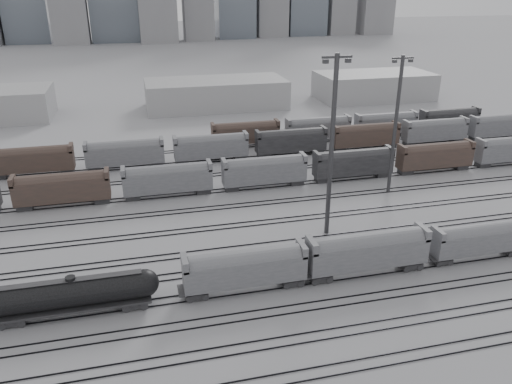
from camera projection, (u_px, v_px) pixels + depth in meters
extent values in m
plane|color=#A4A4A9|center=(268.00, 292.00, 59.22)|extent=(900.00, 900.00, 0.00)
cube|color=black|center=(309.00, 380.00, 46.03)|extent=(220.00, 0.07, 0.16)
cube|color=black|center=(304.00, 369.00, 47.31)|extent=(220.00, 0.07, 0.16)
cube|color=black|center=(293.00, 345.00, 50.50)|extent=(220.00, 0.07, 0.16)
cube|color=black|center=(288.00, 336.00, 51.78)|extent=(220.00, 0.07, 0.16)
cube|color=black|center=(279.00, 315.00, 54.97)|extent=(220.00, 0.07, 0.16)
cube|color=black|center=(275.00, 308.00, 56.26)|extent=(220.00, 0.07, 0.16)
cube|color=black|center=(267.00, 290.00, 59.44)|extent=(220.00, 0.07, 0.16)
cube|color=black|center=(264.00, 284.00, 60.73)|extent=(220.00, 0.07, 0.16)
cube|color=black|center=(257.00, 269.00, 63.92)|extent=(220.00, 0.07, 0.16)
cube|color=black|center=(254.00, 263.00, 65.20)|extent=(220.00, 0.07, 0.16)
cube|color=black|center=(248.00, 250.00, 68.39)|extent=(220.00, 0.07, 0.16)
cube|color=black|center=(246.00, 245.00, 69.67)|extent=(220.00, 0.07, 0.16)
cube|color=black|center=(238.00, 227.00, 74.65)|extent=(220.00, 0.07, 0.16)
cube|color=black|center=(236.00, 223.00, 75.93)|extent=(220.00, 0.07, 0.16)
cube|color=black|center=(229.00, 208.00, 80.91)|extent=(220.00, 0.07, 0.16)
cube|color=black|center=(227.00, 205.00, 82.19)|extent=(220.00, 0.07, 0.16)
cube|color=black|center=(221.00, 192.00, 87.17)|extent=(220.00, 0.07, 0.16)
cube|color=black|center=(220.00, 189.00, 88.45)|extent=(220.00, 0.07, 0.16)
cube|color=black|center=(214.00, 176.00, 94.32)|extent=(220.00, 0.07, 0.16)
cube|color=black|center=(212.00, 173.00, 95.61)|extent=(220.00, 0.07, 0.16)
cube|color=black|center=(207.00, 162.00, 101.48)|extent=(220.00, 0.07, 0.16)
cube|color=black|center=(206.00, 160.00, 102.76)|extent=(220.00, 0.07, 0.16)
cube|color=black|center=(202.00, 150.00, 108.63)|extent=(220.00, 0.07, 0.16)
cube|color=black|center=(201.00, 148.00, 109.92)|extent=(220.00, 0.07, 0.16)
cube|color=black|center=(13.00, 318.00, 53.67)|extent=(2.78, 2.25, 0.75)
cube|color=black|center=(135.00, 301.00, 56.50)|extent=(2.78, 2.25, 0.75)
cube|color=black|center=(75.00, 305.00, 54.88)|extent=(16.57, 2.89, 0.27)
cylinder|color=black|center=(73.00, 292.00, 54.21)|extent=(15.50, 3.10, 3.10)
sphere|color=black|center=(145.00, 283.00, 55.92)|extent=(3.10, 3.10, 3.10)
cylinder|color=black|center=(70.00, 279.00, 53.54)|extent=(1.07, 1.07, 0.53)
cube|color=black|center=(70.00, 280.00, 53.59)|extent=(14.97, 0.96, 0.06)
cube|color=black|center=(197.00, 293.00, 58.07)|extent=(2.52, 2.03, 0.68)
cube|color=black|center=(292.00, 280.00, 60.64)|extent=(2.52, 2.03, 0.68)
cube|color=slate|center=(245.00, 270.00, 58.47)|extent=(14.51, 2.90, 3.10)
cylinder|color=slate|center=(245.00, 261.00, 58.02)|extent=(13.16, 2.81, 2.81)
cube|color=slate|center=(185.00, 263.00, 56.18)|extent=(0.68, 2.90, 1.35)
cube|color=slate|center=(302.00, 249.00, 59.25)|extent=(0.68, 2.90, 1.35)
cone|color=black|center=(245.00, 284.00, 59.20)|extent=(2.32, 2.32, 0.87)
cube|color=black|center=(320.00, 276.00, 61.42)|extent=(2.66, 2.15, 0.72)
cube|color=black|center=(410.00, 263.00, 64.13)|extent=(2.66, 2.15, 0.72)
cube|color=slate|center=(367.00, 253.00, 61.84)|extent=(15.37, 3.07, 3.28)
cylinder|color=slate|center=(368.00, 244.00, 61.36)|extent=(13.94, 2.97, 2.97)
cube|color=slate|center=(312.00, 245.00, 59.41)|extent=(0.72, 3.07, 1.43)
cube|color=slate|center=(423.00, 232.00, 62.67)|extent=(0.72, 3.07, 1.43)
cone|color=black|center=(366.00, 267.00, 62.62)|extent=(2.46, 2.46, 0.92)
cube|color=black|center=(441.00, 260.00, 65.17)|extent=(2.33, 1.88, 0.63)
cube|color=black|center=(512.00, 250.00, 67.55)|extent=(2.33, 1.88, 0.63)
cube|color=slate|center=(480.00, 241.00, 65.54)|extent=(13.45, 2.69, 2.87)
cylinder|color=slate|center=(481.00, 233.00, 65.12)|extent=(12.20, 2.60, 2.60)
cube|color=slate|center=(438.00, 234.00, 63.42)|extent=(0.63, 2.69, 1.26)
cone|color=black|center=(477.00, 252.00, 66.22)|extent=(2.15, 2.15, 0.81)
cylinder|color=#38383A|center=(331.00, 149.00, 68.24)|extent=(0.66, 0.66, 25.69)
cube|color=#38383A|center=(337.00, 57.00, 63.44)|extent=(4.11, 0.31, 0.31)
cube|color=#38383A|center=(326.00, 61.00, 63.30)|extent=(0.72, 0.51, 0.51)
cube|color=#38383A|center=(348.00, 61.00, 63.98)|extent=(0.72, 0.51, 0.51)
cylinder|color=#38383A|center=(395.00, 127.00, 82.85)|extent=(0.60, 0.60, 23.40)
cube|color=#38383A|center=(403.00, 58.00, 78.48)|extent=(3.74, 0.28, 0.28)
cube|color=#38383A|center=(395.00, 61.00, 78.35)|extent=(0.66, 0.47, 0.47)
cube|color=#38383A|center=(411.00, 61.00, 78.97)|extent=(0.66, 0.47, 0.47)
cube|color=#4A362E|center=(62.00, 190.00, 81.01)|extent=(15.00, 3.00, 5.60)
cube|color=slate|center=(168.00, 181.00, 84.77)|extent=(15.00, 3.00, 5.60)
cube|color=slate|center=(264.00, 172.00, 88.52)|extent=(15.00, 3.00, 5.60)
cube|color=black|center=(353.00, 164.00, 92.27)|extent=(15.00, 3.00, 5.60)
cube|color=#4A362E|center=(435.00, 157.00, 96.02)|extent=(15.00, 3.00, 5.60)
cube|color=slate|center=(510.00, 151.00, 99.78)|extent=(15.00, 3.00, 5.60)
cube|color=#4A362E|center=(32.00, 162.00, 93.78)|extent=(15.00, 3.00, 5.60)
cube|color=slate|center=(125.00, 155.00, 97.53)|extent=(15.00, 3.00, 5.60)
cube|color=slate|center=(211.00, 148.00, 101.28)|extent=(15.00, 3.00, 5.60)
cube|color=black|center=(291.00, 142.00, 105.04)|extent=(15.00, 3.00, 5.60)
cube|color=#4A362E|center=(365.00, 137.00, 108.79)|extent=(15.00, 3.00, 5.60)
cube|color=slate|center=(435.00, 132.00, 112.54)|extent=(15.00, 3.00, 5.60)
cube|color=slate|center=(499.00, 127.00, 116.29)|extent=(15.00, 3.00, 5.60)
cube|color=#4A362E|center=(246.00, 134.00, 110.42)|extent=(15.00, 3.00, 5.60)
cube|color=slate|center=(318.00, 129.00, 114.18)|extent=(15.00, 3.00, 5.60)
cube|color=slate|center=(386.00, 125.00, 117.93)|extent=(15.00, 3.00, 5.60)
cube|color=black|center=(449.00, 120.00, 121.68)|extent=(15.00, 3.00, 5.60)
cube|color=#99999C|center=(216.00, 94.00, 144.84)|extent=(40.00, 18.00, 8.00)
cube|color=#99999C|center=(374.00, 86.00, 155.88)|extent=(35.00, 18.00, 8.00)
cube|color=gray|center=(68.00, 0.00, 290.37)|extent=(20.00, 16.00, 48.00)
cube|color=gray|center=(197.00, 8.00, 308.87)|extent=(18.00, 14.40, 38.00)
cube|color=gray|center=(275.00, 1.00, 318.55)|extent=(20.00, 16.00, 45.00)
cube|color=gray|center=(347.00, 5.00, 330.56)|extent=(18.00, 14.40, 40.00)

